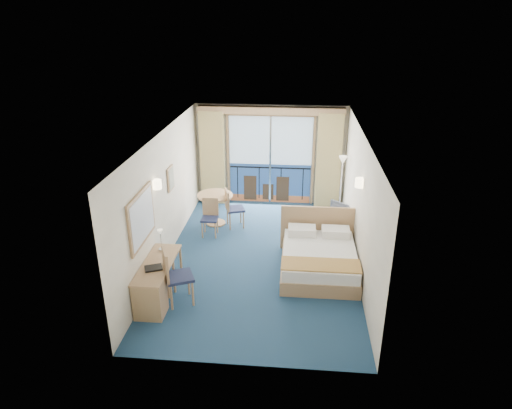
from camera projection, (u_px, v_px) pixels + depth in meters
name	position (u px, v px, depth m)	size (l,w,h in m)	color
floor	(260.00, 258.00, 9.82)	(6.50, 6.50, 0.00)	navy
room_walls	(260.00, 181.00, 9.13)	(4.04, 6.54, 2.72)	beige
balcony_door	(270.00, 163.00, 12.33)	(2.36, 0.03, 2.52)	navy
curtain_left	(213.00, 158.00, 12.28)	(0.65, 0.22, 2.55)	#CFBC72
curtain_right	(329.00, 161.00, 12.01)	(0.65, 0.22, 2.55)	#CFBC72
pelmet	(271.00, 110.00, 11.67)	(3.80, 0.25, 0.18)	tan
mirror	(142.00, 218.00, 8.01)	(0.05, 1.25, 0.95)	tan
wall_print	(171.00, 178.00, 9.78)	(0.04, 0.42, 0.52)	tan
sconce_left	(157.00, 184.00, 8.72)	(0.18, 0.18, 0.18)	#FFE7B2
sconce_right	(360.00, 183.00, 8.80)	(0.18, 0.18, 0.18)	#FFE7B2
bed	(319.00, 258.00, 9.25)	(1.64, 1.95, 1.03)	tan
nightstand	(340.00, 228.00, 10.54)	(0.44, 0.42, 0.58)	tan
phone	(339.00, 215.00, 10.41)	(0.20, 0.15, 0.09)	silver
armchair	(333.00, 219.00, 10.89)	(0.72, 0.74, 0.67)	#444952
floor_lamp	(342.00, 172.00, 11.19)	(0.23, 0.23, 1.68)	silver
desk	(152.00, 291.00, 7.95)	(0.52, 1.53, 0.72)	tan
desk_chair	(174.00, 273.00, 8.08)	(0.63, 0.63, 1.10)	#20284B
folder	(153.00, 268.00, 8.03)	(0.30, 0.23, 0.03)	black
desk_lamp	(160.00, 236.00, 8.53)	(0.11, 0.11, 0.42)	silver
round_table	(215.00, 202.00, 11.22)	(0.87, 0.87, 0.78)	tan
table_chair_a	(232.00, 206.00, 11.07)	(0.54, 0.53, 0.97)	#20284B
table_chair_b	(210.00, 215.00, 10.72)	(0.39, 0.40, 0.88)	#20284B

